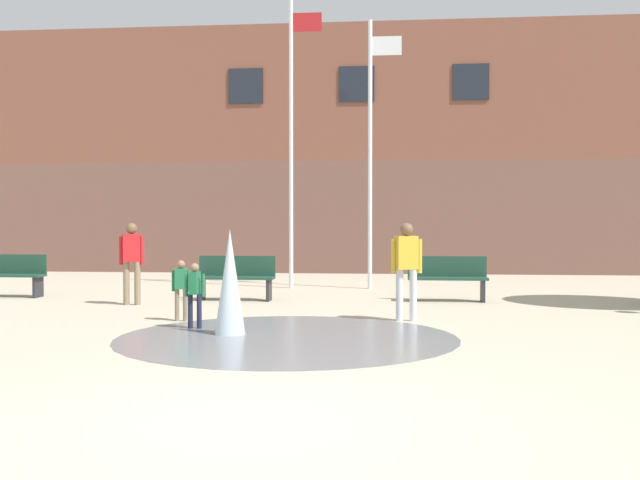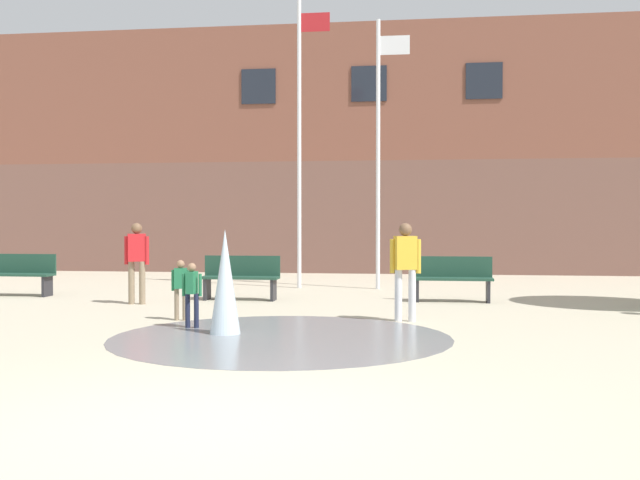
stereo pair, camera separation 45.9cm
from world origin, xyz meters
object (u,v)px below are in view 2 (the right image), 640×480
object	(u,v)px
park_bench_left_of_flagpoles	(18,274)
flagpole_right	(380,145)
park_bench_under_right_flagpole	(452,278)
flagpole_left	(301,133)
park_bench_center	(241,277)
child_with_pink_shirt	(181,285)
adult_in_red	(137,257)
teen_by_trashcan	(405,264)
child_in_fountain	(192,290)

from	to	relation	value
park_bench_left_of_flagpoles	flagpole_right	size ratio (longest dim) A/B	0.25
park_bench_under_right_flagpole	flagpole_left	xyz separation A→B (m)	(-3.55, 2.73, 3.30)
park_bench_left_of_flagpoles	flagpole_right	distance (m)	8.72
park_bench_center	child_with_pink_shirt	world-z (taller)	child_with_pink_shirt
park_bench_left_of_flagpoles	adult_in_red	distance (m)	3.48
child_with_pink_shirt	teen_by_trashcan	bearing A→B (deg)	169.53
adult_in_red	flagpole_left	bearing A→B (deg)	-147.14
child_in_fountain	child_with_pink_shirt	world-z (taller)	same
park_bench_left_of_flagpoles	teen_by_trashcan	bearing A→B (deg)	-20.34
park_bench_under_right_flagpole	flagpole_left	distance (m)	5.56
park_bench_left_of_flagpoles	teen_by_trashcan	xyz separation A→B (m)	(8.47, -3.14, 0.45)
child_with_pink_shirt	adult_in_red	bearing A→B (deg)	-70.25
child_in_fountain	teen_by_trashcan	distance (m)	3.42
child_with_pink_shirt	teen_by_trashcan	size ratio (longest dim) A/B	0.62
park_bench_left_of_flagpoles	child_with_pink_shirt	xyz separation A→B (m)	(4.83, -3.51, 0.10)
park_bench_center	flagpole_left	xyz separation A→B (m)	(0.77, 2.97, 3.30)
child_in_fountain	teen_by_trashcan	size ratio (longest dim) A/B	0.62
park_bench_left_of_flagpoles	flagpole_left	bearing A→B (deg)	25.43
park_bench_center	flagpole_right	bearing A→B (deg)	47.79
park_bench_center	flagpole_left	world-z (taller)	flagpole_left
park_bench_center	park_bench_under_right_flagpole	world-z (taller)	same
park_bench_under_right_flagpole	park_bench_left_of_flagpoles	bearing A→B (deg)	-179.82
park_bench_under_right_flagpole	flagpole_right	world-z (taller)	flagpole_right
park_bench_left_of_flagpoles	flagpole_left	world-z (taller)	flagpole_left
child_in_fountain	flagpole_left	bearing A→B (deg)	0.03
flagpole_left	flagpole_right	bearing A→B (deg)	0.00
park_bench_center	child_with_pink_shirt	bearing A→B (deg)	-93.41
child_with_pink_shirt	child_in_fountain	bearing A→B (deg)	102.29
park_bench_center	flagpole_right	xyz separation A→B (m)	(2.69, 2.97, 2.98)
park_bench_left_of_flagpoles	flagpole_right	bearing A→B (deg)	19.65
park_bench_center	park_bench_under_right_flagpole	xyz separation A→B (m)	(4.32, 0.24, 0.00)
park_bench_center	child_in_fountain	world-z (taller)	child_in_fountain
park_bench_under_right_flagpole	child_with_pink_shirt	size ratio (longest dim) A/B	1.62
child_in_fountain	child_with_pink_shirt	size ratio (longest dim) A/B	1.00
park_bench_left_of_flagpoles	child_in_fountain	bearing A→B (deg)	-39.39
park_bench_under_right_flagpole	park_bench_center	bearing A→B (deg)	-176.79
park_bench_under_right_flagpole	child_with_pink_shirt	bearing A→B (deg)	-141.91
park_bench_center	child_in_fountain	xyz separation A→B (m)	(0.25, -4.12, 0.10)
park_bench_center	flagpole_right	size ratio (longest dim) A/B	0.25
child_with_pink_shirt	flagpole_right	distance (m)	7.48
park_bench_under_right_flagpole	teen_by_trashcan	world-z (taller)	teen_by_trashcan
adult_in_red	teen_by_trashcan	bearing A→B (deg)	136.12
park_bench_under_right_flagpole	child_with_pink_shirt	world-z (taller)	child_with_pink_shirt
child_with_pink_shirt	flagpole_left	distance (m)	7.10
teen_by_trashcan	flagpole_right	xyz separation A→B (m)	(-0.75, 5.89, 2.53)
child_with_pink_shirt	flagpole_left	world-z (taller)	flagpole_left
teen_by_trashcan	child_with_pink_shirt	bearing A→B (deg)	166.86
adult_in_red	flagpole_right	distance (m)	6.56
flagpole_right	adult_in_red	bearing A→B (deg)	-138.21
park_bench_center	adult_in_red	world-z (taller)	adult_in_red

